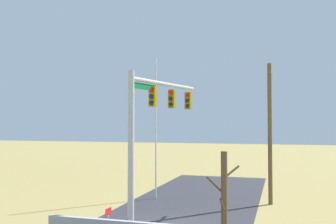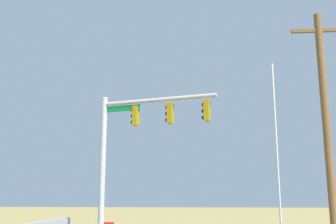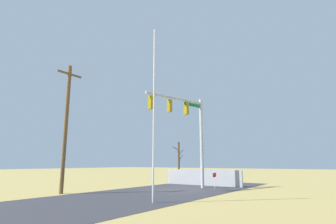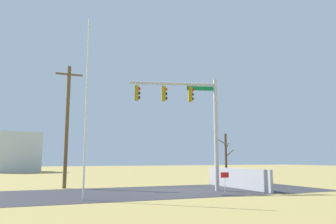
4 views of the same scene
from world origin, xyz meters
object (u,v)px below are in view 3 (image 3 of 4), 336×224
(flagpole, at_px, (154,111))
(open_sign, at_px, (214,177))
(signal_mast, at_px, (187,123))
(utility_pole, at_px, (66,125))
(bare_tree, at_px, (179,162))

(flagpole, bearing_deg, open_sign, 4.42)
(signal_mast, height_order, flagpole, flagpole)
(open_sign, bearing_deg, utility_pole, 142.73)
(flagpole, distance_m, utility_pole, 7.41)
(utility_pole, xyz_separation_m, open_sign, (8.86, -6.74, -3.65))
(open_sign, bearing_deg, flagpole, -175.58)
(bare_tree, bearing_deg, utility_pole, 175.18)
(signal_mast, bearing_deg, open_sign, -46.76)
(signal_mast, xyz_separation_m, flagpole, (-7.11, -2.18, -0.39))
(bare_tree, bearing_deg, flagpole, -152.52)
(bare_tree, bearing_deg, signal_mast, -140.72)
(open_sign, bearing_deg, bare_tree, 57.27)
(bare_tree, bearing_deg, open_sign, -122.73)
(utility_pole, relative_size, open_sign, 7.19)
(signal_mast, xyz_separation_m, bare_tree, (5.09, 4.16, -3.01))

